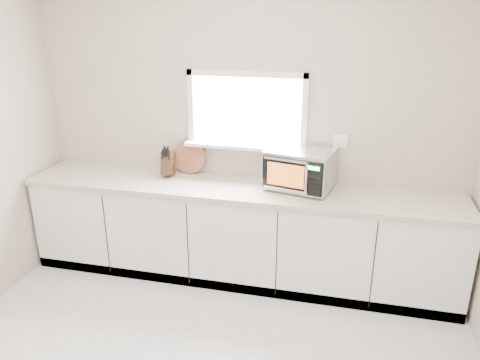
% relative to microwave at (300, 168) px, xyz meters
% --- Properties ---
extents(back_wall, '(4.00, 0.17, 2.70)m').
position_rel_microwave_xyz_m(back_wall, '(-0.53, 0.21, 0.26)').
color(back_wall, '#BCAA95').
rests_on(back_wall, ground).
extents(cabinets, '(3.92, 0.60, 0.88)m').
position_rel_microwave_xyz_m(cabinets, '(-0.53, -0.08, -0.67)').
color(cabinets, silver).
rests_on(cabinets, ground).
extents(countertop, '(3.92, 0.64, 0.04)m').
position_rel_microwave_xyz_m(countertop, '(-0.53, -0.09, -0.21)').
color(countertop, '#B7AB97').
rests_on(countertop, cabinets).
extents(microwave, '(0.63, 0.54, 0.36)m').
position_rel_microwave_xyz_m(microwave, '(0.00, 0.00, 0.00)').
color(microwave, black).
rests_on(microwave, countertop).
extents(knife_block, '(0.12, 0.22, 0.31)m').
position_rel_microwave_xyz_m(knife_block, '(-1.24, 0.03, -0.05)').
color(knife_block, '#432718').
rests_on(knife_block, countertop).
extents(cutting_board, '(0.32, 0.08, 0.32)m').
position_rel_microwave_xyz_m(cutting_board, '(-1.08, 0.16, -0.02)').
color(cutting_board, '#965B3A').
rests_on(cutting_board, countertop).
extents(coffee_grinder, '(0.14, 0.14, 0.22)m').
position_rel_microwave_xyz_m(coffee_grinder, '(0.15, -0.06, -0.08)').
color(coffee_grinder, '#AEB0B6').
rests_on(coffee_grinder, countertop).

